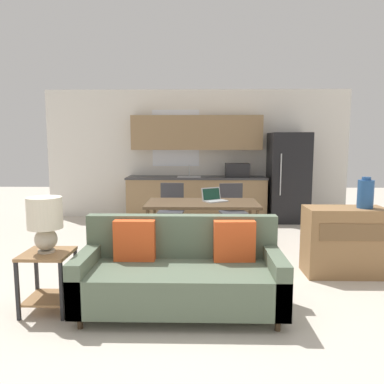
{
  "coord_description": "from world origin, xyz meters",
  "views": [
    {
      "loc": [
        0.07,
        -3.39,
        1.6
      ],
      "look_at": [
        -0.03,
        1.5,
        0.95
      ],
      "focal_mm": 35.0,
      "sensor_mm": 36.0,
      "label": 1
    }
  ],
  "objects_px": {
    "table_lamp": "(45,219)",
    "vase": "(366,194)",
    "dining_table": "(202,206)",
    "dining_chair_far_right": "(232,208)",
    "dining_chair_far_left": "(171,207)",
    "laptop": "(214,198)",
    "refrigerator": "(288,177)",
    "credenza": "(344,241)",
    "side_table": "(48,272)",
    "couch": "(181,274)"
  },
  "relations": [
    {
      "from": "side_table",
      "to": "vase",
      "type": "distance_m",
      "value": 3.6
    },
    {
      "from": "credenza",
      "to": "dining_chair_far_left",
      "type": "bearing_deg",
      "value": 141.04
    },
    {
      "from": "table_lamp",
      "to": "dining_chair_far_left",
      "type": "height_order",
      "value": "table_lamp"
    },
    {
      "from": "table_lamp",
      "to": "vase",
      "type": "bearing_deg",
      "value": 16.9
    },
    {
      "from": "side_table",
      "to": "dining_table",
      "type": "bearing_deg",
      "value": 54.28
    },
    {
      "from": "refrigerator",
      "to": "vase",
      "type": "height_order",
      "value": "refrigerator"
    },
    {
      "from": "refrigerator",
      "to": "table_lamp",
      "type": "bearing_deg",
      "value": -127.42
    },
    {
      "from": "refrigerator",
      "to": "credenza",
      "type": "height_order",
      "value": "refrigerator"
    },
    {
      "from": "vase",
      "to": "dining_chair_far_right",
      "type": "height_order",
      "value": "vase"
    },
    {
      "from": "dining_table",
      "to": "credenza",
      "type": "xyz_separation_m",
      "value": [
        1.71,
        -0.99,
        -0.26
      ]
    },
    {
      "from": "table_lamp",
      "to": "dining_chair_far_right",
      "type": "bearing_deg",
      "value": 54.82
    },
    {
      "from": "dining_table",
      "to": "dining_chair_far_left",
      "type": "distance_m",
      "value": 0.98
    },
    {
      "from": "side_table",
      "to": "table_lamp",
      "type": "bearing_deg",
      "value": 122.24
    },
    {
      "from": "vase",
      "to": "side_table",
      "type": "bearing_deg",
      "value": -163.0
    },
    {
      "from": "dining_table",
      "to": "vase",
      "type": "xyz_separation_m",
      "value": [
        1.92,
        -1.01,
        0.33
      ]
    },
    {
      "from": "dining_table",
      "to": "vase",
      "type": "distance_m",
      "value": 2.2
    },
    {
      "from": "dining_chair_far_right",
      "to": "laptop",
      "type": "bearing_deg",
      "value": -125.25
    },
    {
      "from": "side_table",
      "to": "laptop",
      "type": "height_order",
      "value": "laptop"
    },
    {
      "from": "refrigerator",
      "to": "side_table",
      "type": "relative_size",
      "value": 3.13
    },
    {
      "from": "credenza",
      "to": "refrigerator",
      "type": "bearing_deg",
      "value": 89.2
    },
    {
      "from": "laptop",
      "to": "refrigerator",
      "type": "bearing_deg",
      "value": 21.79
    },
    {
      "from": "dining_table",
      "to": "laptop",
      "type": "distance_m",
      "value": 0.22
    },
    {
      "from": "side_table",
      "to": "laptop",
      "type": "distance_m",
      "value": 2.73
    },
    {
      "from": "refrigerator",
      "to": "side_table",
      "type": "height_order",
      "value": "refrigerator"
    },
    {
      "from": "credenza",
      "to": "table_lamp",
      "type": "bearing_deg",
      "value": -161.7
    },
    {
      "from": "vase",
      "to": "dining_chair_far_left",
      "type": "height_order",
      "value": "vase"
    },
    {
      "from": "couch",
      "to": "vase",
      "type": "height_order",
      "value": "vase"
    },
    {
      "from": "dining_chair_far_left",
      "to": "dining_chair_far_right",
      "type": "bearing_deg",
      "value": 0.99
    },
    {
      "from": "dining_chair_far_right",
      "to": "credenza",
      "type": "bearing_deg",
      "value": -64.26
    },
    {
      "from": "vase",
      "to": "laptop",
      "type": "distance_m",
      "value": 2.09
    },
    {
      "from": "refrigerator",
      "to": "credenza",
      "type": "xyz_separation_m",
      "value": [
        -0.04,
        -3.17,
        -0.48
      ]
    },
    {
      "from": "couch",
      "to": "dining_chair_far_right",
      "type": "distance_m",
      "value": 2.86
    },
    {
      "from": "side_table",
      "to": "credenza",
      "type": "xyz_separation_m",
      "value": [
        3.18,
        1.06,
        0.03
      ]
    },
    {
      "from": "dining_chair_far_right",
      "to": "refrigerator",
      "type": "bearing_deg",
      "value": 40.08
    },
    {
      "from": "dining_chair_far_right",
      "to": "table_lamp",
      "type": "bearing_deg",
      "value": -133.54
    },
    {
      "from": "table_lamp",
      "to": "dining_chair_far_right",
      "type": "distance_m",
      "value": 3.47
    },
    {
      "from": "dining_table",
      "to": "table_lamp",
      "type": "height_order",
      "value": "table_lamp"
    },
    {
      "from": "dining_table",
      "to": "dining_chair_far_left",
      "type": "xyz_separation_m",
      "value": [
        -0.52,
        0.81,
        -0.16
      ]
    },
    {
      "from": "vase",
      "to": "laptop",
      "type": "height_order",
      "value": "vase"
    },
    {
      "from": "vase",
      "to": "dining_chair_far_left",
      "type": "bearing_deg",
      "value": 143.27
    },
    {
      "from": "table_lamp",
      "to": "laptop",
      "type": "height_order",
      "value": "table_lamp"
    },
    {
      "from": "dining_table",
      "to": "dining_chair_far_right",
      "type": "distance_m",
      "value": 0.94
    },
    {
      "from": "refrigerator",
      "to": "dining_chair_far_left",
      "type": "distance_m",
      "value": 2.68
    },
    {
      "from": "side_table",
      "to": "table_lamp",
      "type": "distance_m",
      "value": 0.5
    },
    {
      "from": "couch",
      "to": "side_table",
      "type": "bearing_deg",
      "value": -177.14
    },
    {
      "from": "table_lamp",
      "to": "vase",
      "type": "xyz_separation_m",
      "value": [
        3.4,
        1.03,
        0.11
      ]
    },
    {
      "from": "vase",
      "to": "laptop",
      "type": "xyz_separation_m",
      "value": [
        -1.75,
        1.11,
        -0.22
      ]
    },
    {
      "from": "table_lamp",
      "to": "vase",
      "type": "height_order",
      "value": "vase"
    },
    {
      "from": "couch",
      "to": "table_lamp",
      "type": "bearing_deg",
      "value": -177.39
    },
    {
      "from": "dining_table",
      "to": "side_table",
      "type": "relative_size",
      "value": 2.84
    }
  ]
}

